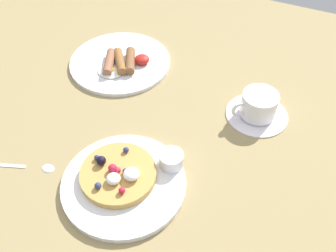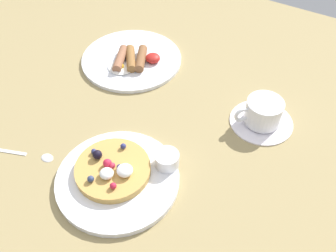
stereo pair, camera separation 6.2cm
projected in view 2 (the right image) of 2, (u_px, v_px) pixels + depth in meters
ground_plane at (154, 126)px, 90.22cm from camera, size 173.22×135.86×3.00cm
pancake_plate at (118, 179)px, 77.21cm from camera, size 25.18×25.18×1.37cm
pancake_with_berries at (113, 169)px, 76.79cm from camera, size 15.44×15.44×3.60cm
syrup_ramekin at (167, 159)px, 77.80cm from camera, size 5.14×5.14×3.13cm
breakfast_plate at (132, 59)px, 104.83cm from camera, size 27.40×27.40×1.00cm
fried_breakfast at (133, 60)px, 102.08cm from camera, size 12.27×12.86×2.63cm
coffee_saucer at (261, 121)px, 88.82cm from camera, size 14.72×14.72×0.69cm
coffee_cup at (263, 111)px, 86.36cm from camera, size 9.56×9.63×5.76cm
teaspoon at (31, 155)px, 82.12cm from camera, size 15.13×6.30×0.60cm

